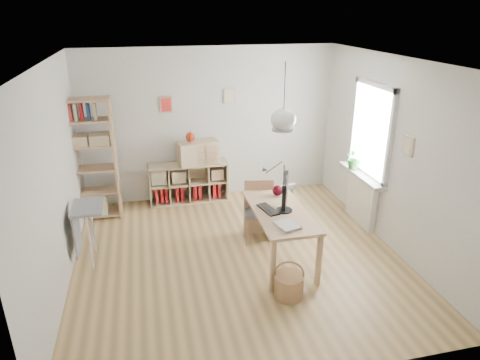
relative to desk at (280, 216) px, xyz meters
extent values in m
plane|color=tan|center=(-0.55, 0.15, -0.66)|extent=(4.50, 4.50, 0.00)
plane|color=white|center=(-0.55, 2.40, 0.69)|extent=(4.50, 0.00, 4.50)
plane|color=white|center=(-0.55, -2.10, 0.69)|extent=(4.50, 0.00, 4.50)
plane|color=white|center=(-2.80, 0.15, 0.69)|extent=(0.00, 4.50, 4.50)
plane|color=white|center=(1.70, 0.15, 0.69)|extent=(0.00, 4.50, 4.50)
plane|color=white|center=(-0.55, 0.15, 2.04)|extent=(4.50, 4.50, 0.00)
cylinder|color=black|center=(0.00, 0.00, 1.70)|extent=(0.01, 0.01, 0.68)
ellipsoid|color=white|center=(0.00, 0.00, 1.34)|extent=(0.32, 0.32, 0.27)
cube|color=white|center=(1.69, 0.75, 0.89)|extent=(0.03, 1.00, 1.30)
cube|color=silver|center=(1.66, 0.21, 0.89)|extent=(0.06, 0.08, 1.46)
cube|color=silver|center=(1.66, 1.29, 0.89)|extent=(0.06, 0.08, 1.46)
cube|color=silver|center=(1.66, 0.75, 1.58)|extent=(0.06, 1.16, 0.08)
cube|color=silver|center=(1.66, 0.75, 0.20)|extent=(0.06, 1.16, 0.08)
cube|color=white|center=(1.64, 0.75, -0.26)|extent=(0.10, 0.80, 0.80)
cube|color=silver|center=(1.59, 0.75, 0.17)|extent=(0.22, 1.20, 0.06)
cube|color=tan|center=(0.00, 0.00, 0.07)|extent=(0.70, 1.50, 0.04)
cube|color=tan|center=(-0.30, -0.70, -0.30)|extent=(0.06, 0.06, 0.71)
cube|color=tan|center=(-0.30, 0.70, -0.30)|extent=(0.06, 0.06, 0.71)
cube|color=tan|center=(0.30, -0.70, -0.30)|extent=(0.06, 0.06, 0.71)
cube|color=tan|center=(0.30, 0.70, -0.30)|extent=(0.06, 0.06, 0.71)
cube|color=tan|center=(-1.00, 2.19, -0.64)|extent=(1.40, 0.38, 0.03)
cube|color=tan|center=(-1.00, 2.19, 0.05)|extent=(1.40, 0.38, 0.03)
cube|color=tan|center=(-1.69, 2.19, -0.30)|extent=(0.03, 0.38, 0.72)
cube|color=tan|center=(-0.32, 2.19, -0.30)|extent=(0.03, 0.38, 0.72)
cube|color=tan|center=(-1.00, 2.37, -0.30)|extent=(1.40, 0.02, 0.72)
cube|color=maroon|center=(-1.58, 2.21, -0.47)|extent=(0.06, 0.26, 0.30)
cube|color=maroon|center=(-1.49, 2.21, -0.47)|extent=(0.05, 0.26, 0.30)
cube|color=maroon|center=(-1.41, 2.21, -0.47)|extent=(0.05, 0.26, 0.30)
cube|color=maroon|center=(-1.22, 2.21, -0.47)|extent=(0.05, 0.26, 0.30)
cube|color=maroon|center=(-1.13, 2.21, -0.47)|extent=(0.05, 0.26, 0.30)
cube|color=maroon|center=(-0.90, 2.21, -0.47)|extent=(0.06, 0.26, 0.30)
cube|color=maroon|center=(-0.81, 2.21, -0.47)|extent=(0.06, 0.26, 0.30)
cube|color=maroon|center=(-0.55, 2.21, -0.47)|extent=(0.06, 0.26, 0.30)
cube|color=maroon|center=(-0.46, 2.21, -0.47)|extent=(0.05, 0.26, 0.30)
cube|color=tan|center=(-2.96, 1.95, 0.34)|extent=(0.04, 0.38, 2.00)
cube|color=tan|center=(-2.20, 1.95, 0.34)|extent=(0.04, 0.38, 2.00)
cube|color=tan|center=(-2.58, 1.95, -0.61)|extent=(0.76, 0.38, 0.03)
cube|color=tan|center=(-2.58, 1.95, -0.21)|extent=(0.76, 0.38, 0.03)
cube|color=tan|center=(-2.58, 1.95, 0.19)|extent=(0.76, 0.38, 0.03)
cube|color=tan|center=(-2.58, 1.95, 0.59)|extent=(0.76, 0.38, 0.03)
cube|color=tan|center=(-2.58, 1.95, 0.99)|extent=(0.76, 0.38, 0.03)
cube|color=tan|center=(-2.58, 1.95, 1.32)|extent=(0.76, 0.38, 0.03)
cube|color=#274992|center=(-2.86, 1.95, 1.14)|extent=(0.04, 0.18, 0.26)
cube|color=maroon|center=(-2.78, 1.95, 1.14)|extent=(0.04, 0.18, 0.26)
cube|color=beige|center=(-2.70, 1.95, 1.14)|extent=(0.04, 0.18, 0.26)
cube|color=maroon|center=(-2.62, 1.95, 1.14)|extent=(0.04, 0.18, 0.26)
cube|color=#274992|center=(-2.52, 1.95, 1.14)|extent=(0.04, 0.18, 0.26)
cube|color=beige|center=(-2.42, 1.95, 1.14)|extent=(0.04, 0.18, 0.26)
cube|color=gray|center=(-2.52, 0.50, 0.17)|extent=(0.40, 0.55, 0.04)
cylinder|color=white|center=(-2.52, 0.28, -0.25)|extent=(0.03, 0.03, 0.82)
cylinder|color=white|center=(-2.52, 0.72, -0.25)|extent=(0.03, 0.03, 0.82)
cube|color=gray|center=(-2.70, 0.50, -0.16)|extent=(0.02, 0.50, 0.62)
cube|color=gray|center=(-0.13, 0.55, -0.18)|extent=(0.52, 0.52, 0.06)
cube|color=tan|center=(-0.35, 0.40, -0.44)|extent=(0.04, 0.04, 0.44)
cube|color=tan|center=(-0.28, 0.77, -0.44)|extent=(0.04, 0.04, 0.44)
cube|color=tan|center=(0.02, 0.33, -0.44)|extent=(0.04, 0.04, 0.44)
cube|color=tan|center=(0.09, 0.70, -0.44)|extent=(0.04, 0.04, 0.44)
cube|color=tan|center=(-0.09, 0.74, 0.05)|extent=(0.44, 0.12, 0.40)
cylinder|color=#986744|center=(-0.14, -0.86, -0.51)|extent=(0.36, 0.36, 0.30)
torus|color=#986744|center=(-0.14, -0.86, -0.34)|extent=(0.35, 0.15, 0.37)
cube|color=beige|center=(0.34, 0.71, -0.65)|extent=(0.68, 0.52, 0.02)
cube|color=beige|center=(0.05, 0.66, -0.50)|extent=(0.09, 0.43, 0.32)
cube|color=beige|center=(0.64, 0.76, -0.50)|extent=(0.09, 0.43, 0.32)
cube|color=beige|center=(0.38, 0.51, -0.50)|extent=(0.62, 0.12, 0.32)
cube|color=beige|center=(0.31, 0.91, -0.50)|extent=(0.62, 0.12, 0.32)
cube|color=beige|center=(0.28, 1.09, -0.19)|extent=(0.65, 0.30, 0.40)
sphere|color=gold|center=(0.21, 0.62, -0.42)|extent=(0.14, 0.14, 0.14)
sphere|color=blue|center=(0.44, 0.78, -0.42)|extent=(0.14, 0.14, 0.14)
sphere|color=#B53016|center=(0.33, 0.68, -0.42)|extent=(0.14, 0.14, 0.14)
sphere|color=#398E33|center=(0.53, 0.65, -0.42)|extent=(0.14, 0.14, 0.14)
cylinder|color=black|center=(0.05, -0.04, 0.10)|extent=(0.22, 0.22, 0.02)
cylinder|color=black|center=(0.05, -0.04, 0.16)|extent=(0.05, 0.05, 0.10)
cube|color=black|center=(0.05, -0.04, 0.39)|extent=(0.25, 0.53, 0.36)
cube|color=black|center=(-0.16, 0.04, 0.10)|extent=(0.24, 0.42, 0.02)
cylinder|color=black|center=(0.27, 0.67, 0.11)|extent=(0.05, 0.05, 0.04)
cylinder|color=black|center=(0.27, 0.67, 0.29)|extent=(0.01, 0.01, 0.37)
cone|color=black|center=(-0.04, 0.59, 0.46)|extent=(0.09, 0.06, 0.09)
sphere|color=#4E0A14|center=(0.11, 0.47, 0.17)|extent=(0.15, 0.15, 0.15)
cube|color=silver|center=(-0.06, -0.47, 0.11)|extent=(0.31, 0.35, 0.03)
cube|color=tan|center=(-0.81, 2.19, 0.26)|extent=(0.75, 0.45, 0.40)
ellipsoid|color=#99210C|center=(-0.94, 2.19, 0.55)|extent=(0.15, 0.15, 0.18)
imported|color=#27692A|center=(1.57, 0.98, 0.38)|extent=(0.35, 0.31, 0.36)
camera|label=1|loc=(-1.69, -4.94, 2.64)|focal=32.00mm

